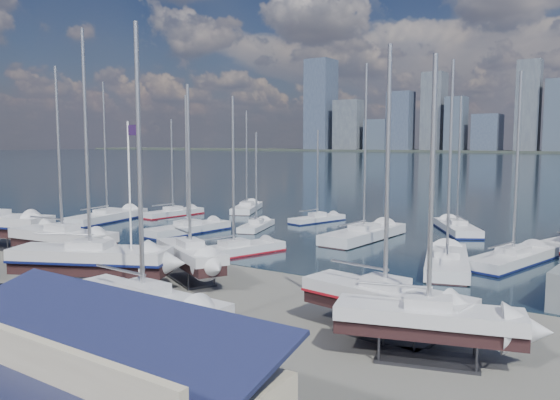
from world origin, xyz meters
The scene contains 20 objects.
ground centered at (0.00, -10.00, 0.00)m, with size 1400.00×1400.00×0.00m, color #605E59.
sailboat_cradle_2 centered at (-9.55, -7.44, 2.08)m, with size 10.18×3.96×16.17m.
sailboat_cradle_3 centered at (-0.53, -11.42, 2.14)m, with size 11.09×7.45×17.42m.
sailboat_cradle_4 centered at (3.42, -5.86, 1.98)m, with size 8.72×5.95×14.11m.
sailboat_cradle_5 centered at (10.47, -16.61, 2.05)m, with size 9.75×3.11×15.61m.
sailboat_cradle_6 centered at (19.69, -8.65, 2.01)m, with size 9.39×3.84×14.84m.
sailboat_cradle_7 centered at (22.57, -10.45, 1.97)m, with size 8.72×4.72×13.88m.
sailboat_moored_0 centered at (-26.43, 10.39, 0.31)m, with size 5.75×12.73×18.39m.
sailboat_moored_1 centered at (-23.06, 18.66, 0.31)m, with size 3.37×9.39×13.76m.
sailboat_moored_2 centered at (-17.83, 28.42, 0.32)m, with size 7.00×10.36×15.31m.
sailboat_moored_3 centered at (-11.39, 9.33, 0.31)m, with size 4.04×10.86×15.86m.
sailboat_moored_4 centered at (-6.81, 15.92, 0.33)m, with size 4.52×8.03×11.69m.
sailboat_moored_5 centered at (-3.86, 24.85, 0.31)m, with size 4.33×8.42×12.12m.
sailboat_moored_6 centered at (0.32, 2.96, 0.31)m, with size 5.50×10.18×14.66m.
sailboat_moored_7 centered at (6.51, 16.61, 0.33)m, with size 4.31×12.64×18.78m.
sailboat_moored_8 centered at (13.04, 26.87, 0.31)m, with size 7.95×10.60×15.81m.
sailboat_moored_9 centered at (17.57, 8.63, 0.32)m, with size 6.42×11.81×17.18m.
sailboat_moored_10 centered at (21.68, 12.99, 0.31)m, with size 5.66×11.40×16.43m.
car_d centered at (13.39, -21.77, 0.79)m, with size 2.21×5.44×1.58m, color gray.
flagpole centered at (2.44, -10.35, 6.53)m, with size 1.01×0.12×11.40m.
Camera 1 is at (30.57, -34.32, 10.01)m, focal length 35.00 mm.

